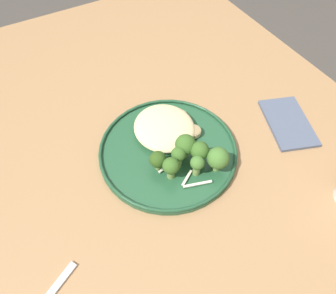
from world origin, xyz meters
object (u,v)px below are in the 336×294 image
object	(u,v)px
dinner_plate	(168,150)
seared_scallop_rear_pale	(194,131)
broccoli_floret_right_tilted	(218,158)
seared_scallop_front_small	(179,116)
broccoli_floret_center_pile	(199,151)
broccoli_floret_small_sprig	(180,157)
broccoli_floret_split_head	(197,164)
seared_scallop_tilted_round	(177,135)
broccoli_floret_left_leaning	(186,145)
broccoli_floret_beside_noodles	(158,160)
broccoli_floret_front_edge	(171,167)
seared_scallop_on_noodles	(161,132)
folded_napkin	(288,123)

from	to	relation	value
dinner_plate	seared_scallop_rear_pale	size ratio (longest dim) A/B	9.27
dinner_plate	broccoli_floret_right_tilted	size ratio (longest dim) A/B	4.89
seared_scallop_front_small	broccoli_floret_center_pile	distance (m)	0.13
seared_scallop_front_small	broccoli_floret_small_sprig	world-z (taller)	broccoli_floret_small_sprig
broccoli_floret_split_head	broccoli_floret_center_pile	bearing A→B (deg)	138.58
seared_scallop_tilted_round	broccoli_floret_small_sprig	distance (m)	0.08
seared_scallop_rear_pale	broccoli_floret_left_leaning	size ratio (longest dim) A/B	0.50
seared_scallop_rear_pale	broccoli_floret_beside_noodles	distance (m)	0.12
broccoli_floret_front_edge	broccoli_floret_center_pile	world-z (taller)	broccoli_floret_center_pile
broccoli_floret_center_pile	broccoli_floret_split_head	bearing A→B (deg)	-41.42
broccoli_floret_center_pile	dinner_plate	bearing A→B (deg)	-146.67
broccoli_floret_center_pile	broccoli_floret_right_tilted	world-z (taller)	same
seared_scallop_on_noodles	broccoli_floret_front_edge	size ratio (longest dim) A/B	0.63
broccoli_floret_split_head	broccoli_floret_left_leaning	size ratio (longest dim) A/B	0.82
seared_scallop_rear_pale	broccoli_floret_right_tilted	world-z (taller)	broccoli_floret_right_tilted
dinner_plate	broccoli_floret_beside_noodles	xyz separation A→B (m)	(0.03, -0.04, 0.03)
seared_scallop_on_noodles	folded_napkin	bearing A→B (deg)	68.76
seared_scallop_rear_pale	broccoli_floret_left_leaning	xyz separation A→B (m)	(0.04, -0.05, 0.03)
seared_scallop_tilted_round	seared_scallop_on_noodles	size ratio (longest dim) A/B	0.76
dinner_plate	seared_scallop_rear_pale	world-z (taller)	seared_scallop_rear_pale
seared_scallop_rear_pale	seared_scallop_front_small	bearing A→B (deg)	-176.64
seared_scallop_rear_pale	broccoli_floret_front_edge	bearing A→B (deg)	-54.48
broccoli_floret_center_pile	broccoli_floret_small_sprig	bearing A→B (deg)	-103.74
seared_scallop_rear_pale	broccoli_floret_small_sprig	bearing A→B (deg)	-50.94
seared_scallop_on_noodles	broccoli_floret_center_pile	world-z (taller)	broccoli_floret_center_pile
broccoli_floret_left_leaning	folded_napkin	world-z (taller)	broccoli_floret_left_leaning
broccoli_floret_split_head	dinner_plate	bearing A→B (deg)	-165.61
broccoli_floret_right_tilted	seared_scallop_rear_pale	bearing A→B (deg)	175.17
broccoli_floret_right_tilted	folded_napkin	bearing A→B (deg)	96.52
seared_scallop_tilted_round	seared_scallop_front_small	world-z (taller)	same
broccoli_floret_beside_noodles	broccoli_floret_split_head	bearing A→B (deg)	51.95
broccoli_floret_small_sprig	seared_scallop_front_small	bearing A→B (deg)	149.04
broccoli_floret_center_pile	broccoli_floret_right_tilted	distance (m)	0.04
dinner_plate	broccoli_floret_split_head	world-z (taller)	broccoli_floret_split_head
seared_scallop_rear_pale	broccoli_floret_beside_noodles	xyz separation A→B (m)	(0.04, -0.11, 0.02)
broccoli_floret_split_head	broccoli_floret_front_edge	world-z (taller)	broccoli_floret_front_edge
seared_scallop_front_small	broccoli_floret_right_tilted	distance (m)	0.15
dinner_plate	broccoli_floret_center_pile	size ratio (longest dim) A/B	4.91
seared_scallop_tilted_round	folded_napkin	world-z (taller)	seared_scallop_tilted_round
seared_scallop_on_noodles	broccoli_floret_front_edge	bearing A→B (deg)	-18.53
broccoli_floret_right_tilted	broccoli_floret_split_head	bearing A→B (deg)	-104.45
broccoli_floret_right_tilted	broccoli_floret_center_pile	bearing A→B (deg)	-143.65
seared_scallop_rear_pale	broccoli_floret_split_head	bearing A→B (deg)	-29.29
dinner_plate	seared_scallop_tilted_round	distance (m)	0.04
broccoli_floret_front_edge	broccoli_floret_right_tilted	bearing A→B (deg)	71.67
broccoli_floret_split_head	broccoli_floret_beside_noodles	xyz separation A→B (m)	(-0.05, -0.06, -0.00)
broccoli_floret_left_leaning	broccoli_floret_split_head	bearing A→B (deg)	-2.00
dinner_plate	broccoli_floret_center_pile	xyz separation A→B (m)	(0.06, 0.04, 0.04)
broccoli_floret_left_leaning	broccoli_floret_beside_noodles	xyz separation A→B (m)	(-0.00, -0.06, -0.01)
broccoli_floret_small_sprig	broccoli_floret_front_edge	distance (m)	0.03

